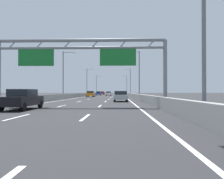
# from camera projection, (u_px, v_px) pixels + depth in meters

# --- Properties ---
(ground_plane) EXTENTS (260.00, 260.00, 0.00)m
(ground_plane) POSITION_uv_depth(u_px,v_px,m) (111.00, 95.00, 98.97)
(ground_plane) COLOR #2D2D30
(lane_dash_left_1) EXTENTS (0.16, 3.00, 0.01)m
(lane_dash_left_1) POSITION_uv_depth(u_px,v_px,m) (18.00, 117.00, 11.57)
(lane_dash_left_1) COLOR white
(lane_dash_left_1) RESTS_ON ground_plane
(lane_dash_left_2) EXTENTS (0.16, 3.00, 0.01)m
(lane_dash_left_2) POSITION_uv_depth(u_px,v_px,m) (62.00, 106.00, 20.57)
(lane_dash_left_2) COLOR white
(lane_dash_left_2) RESTS_ON ground_plane
(lane_dash_left_3) EXTENTS (0.16, 3.00, 0.01)m
(lane_dash_left_3) POSITION_uv_depth(u_px,v_px,m) (79.00, 102.00, 29.56)
(lane_dash_left_3) COLOR white
(lane_dash_left_3) RESTS_ON ground_plane
(lane_dash_left_4) EXTENTS (0.16, 3.00, 0.01)m
(lane_dash_left_4) POSITION_uv_depth(u_px,v_px,m) (88.00, 99.00, 38.56)
(lane_dash_left_4) COLOR white
(lane_dash_left_4) RESTS_ON ground_plane
(lane_dash_left_5) EXTENTS (0.16, 3.00, 0.01)m
(lane_dash_left_5) POSITION_uv_depth(u_px,v_px,m) (94.00, 98.00, 47.55)
(lane_dash_left_5) COLOR white
(lane_dash_left_5) RESTS_ON ground_plane
(lane_dash_left_6) EXTENTS (0.16, 3.00, 0.01)m
(lane_dash_left_6) POSITION_uv_depth(u_px,v_px,m) (98.00, 97.00, 56.55)
(lane_dash_left_6) COLOR white
(lane_dash_left_6) RESTS_ON ground_plane
(lane_dash_left_7) EXTENTS (0.16, 3.00, 0.01)m
(lane_dash_left_7) POSITION_uv_depth(u_px,v_px,m) (101.00, 96.00, 65.54)
(lane_dash_left_7) COLOR white
(lane_dash_left_7) RESTS_ON ground_plane
(lane_dash_left_8) EXTENTS (0.16, 3.00, 0.01)m
(lane_dash_left_8) POSITION_uv_depth(u_px,v_px,m) (103.00, 96.00, 74.54)
(lane_dash_left_8) COLOR white
(lane_dash_left_8) RESTS_ON ground_plane
(lane_dash_left_9) EXTENTS (0.16, 3.00, 0.01)m
(lane_dash_left_9) POSITION_uv_depth(u_px,v_px,m) (105.00, 95.00, 83.53)
(lane_dash_left_9) COLOR white
(lane_dash_left_9) RESTS_ON ground_plane
(lane_dash_left_10) EXTENTS (0.16, 3.00, 0.01)m
(lane_dash_left_10) POSITION_uv_depth(u_px,v_px,m) (106.00, 95.00, 92.53)
(lane_dash_left_10) COLOR white
(lane_dash_left_10) RESTS_ON ground_plane
(lane_dash_left_11) EXTENTS (0.16, 3.00, 0.01)m
(lane_dash_left_11) POSITION_uv_depth(u_px,v_px,m) (107.00, 94.00, 101.53)
(lane_dash_left_11) COLOR white
(lane_dash_left_11) RESTS_ON ground_plane
(lane_dash_left_12) EXTENTS (0.16, 3.00, 0.01)m
(lane_dash_left_12) POSITION_uv_depth(u_px,v_px,m) (108.00, 94.00, 110.52)
(lane_dash_left_12) COLOR white
(lane_dash_left_12) RESTS_ON ground_plane
(lane_dash_left_13) EXTENTS (0.16, 3.00, 0.01)m
(lane_dash_left_13) POSITION_uv_depth(u_px,v_px,m) (109.00, 94.00, 119.52)
(lane_dash_left_13) COLOR white
(lane_dash_left_13) RESTS_ON ground_plane
(lane_dash_left_14) EXTENTS (0.16, 3.00, 0.01)m
(lane_dash_left_14) POSITION_uv_depth(u_px,v_px,m) (109.00, 94.00, 128.51)
(lane_dash_left_14) COLOR white
(lane_dash_left_14) RESTS_ON ground_plane
(lane_dash_left_15) EXTENTS (0.16, 3.00, 0.01)m
(lane_dash_left_15) POSITION_uv_depth(u_px,v_px,m) (110.00, 94.00, 137.51)
(lane_dash_left_15) COLOR white
(lane_dash_left_15) RESTS_ON ground_plane
(lane_dash_left_16) EXTENTS (0.16, 3.00, 0.01)m
(lane_dash_left_16) POSITION_uv_depth(u_px,v_px,m) (111.00, 94.00, 146.50)
(lane_dash_left_16) COLOR white
(lane_dash_left_16) RESTS_ON ground_plane
(lane_dash_left_17) EXTENTS (0.16, 3.00, 0.01)m
(lane_dash_left_17) POSITION_uv_depth(u_px,v_px,m) (111.00, 93.00, 155.50)
(lane_dash_left_17) COLOR white
(lane_dash_left_17) RESTS_ON ground_plane
(lane_dash_right_1) EXTENTS (0.16, 3.00, 0.01)m
(lane_dash_right_1) POSITION_uv_depth(u_px,v_px,m) (85.00, 117.00, 11.46)
(lane_dash_right_1) COLOR white
(lane_dash_right_1) RESTS_ON ground_plane
(lane_dash_right_2) EXTENTS (0.16, 3.00, 0.01)m
(lane_dash_right_2) POSITION_uv_depth(u_px,v_px,m) (100.00, 106.00, 20.46)
(lane_dash_right_2) COLOR white
(lane_dash_right_2) RESTS_ON ground_plane
(lane_dash_right_3) EXTENTS (0.16, 3.00, 0.01)m
(lane_dash_right_3) POSITION_uv_depth(u_px,v_px,m) (106.00, 102.00, 29.45)
(lane_dash_right_3) COLOR white
(lane_dash_right_3) RESTS_ON ground_plane
(lane_dash_right_4) EXTENTS (0.16, 3.00, 0.01)m
(lane_dash_right_4) POSITION_uv_depth(u_px,v_px,m) (109.00, 99.00, 38.45)
(lane_dash_right_4) COLOR white
(lane_dash_right_4) RESTS_ON ground_plane
(lane_dash_right_5) EXTENTS (0.16, 3.00, 0.01)m
(lane_dash_right_5) POSITION_uv_depth(u_px,v_px,m) (111.00, 98.00, 47.44)
(lane_dash_right_5) COLOR white
(lane_dash_right_5) RESTS_ON ground_plane
(lane_dash_right_6) EXTENTS (0.16, 3.00, 0.01)m
(lane_dash_right_6) POSITION_uv_depth(u_px,v_px,m) (112.00, 97.00, 56.44)
(lane_dash_right_6) COLOR white
(lane_dash_right_6) RESTS_ON ground_plane
(lane_dash_right_7) EXTENTS (0.16, 3.00, 0.01)m
(lane_dash_right_7) POSITION_uv_depth(u_px,v_px,m) (113.00, 96.00, 65.44)
(lane_dash_right_7) COLOR white
(lane_dash_right_7) RESTS_ON ground_plane
(lane_dash_right_8) EXTENTS (0.16, 3.00, 0.01)m
(lane_dash_right_8) POSITION_uv_depth(u_px,v_px,m) (113.00, 96.00, 74.43)
(lane_dash_right_8) COLOR white
(lane_dash_right_8) RESTS_ON ground_plane
(lane_dash_right_9) EXTENTS (0.16, 3.00, 0.01)m
(lane_dash_right_9) POSITION_uv_depth(u_px,v_px,m) (114.00, 95.00, 83.43)
(lane_dash_right_9) COLOR white
(lane_dash_right_9) RESTS_ON ground_plane
(lane_dash_right_10) EXTENTS (0.16, 3.00, 0.01)m
(lane_dash_right_10) POSITION_uv_depth(u_px,v_px,m) (114.00, 95.00, 92.42)
(lane_dash_right_10) COLOR white
(lane_dash_right_10) RESTS_ON ground_plane
(lane_dash_right_11) EXTENTS (0.16, 3.00, 0.01)m
(lane_dash_right_11) POSITION_uv_depth(u_px,v_px,m) (115.00, 94.00, 101.42)
(lane_dash_right_11) COLOR white
(lane_dash_right_11) RESTS_ON ground_plane
(lane_dash_right_12) EXTENTS (0.16, 3.00, 0.01)m
(lane_dash_right_12) POSITION_uv_depth(u_px,v_px,m) (115.00, 94.00, 110.41)
(lane_dash_right_12) COLOR white
(lane_dash_right_12) RESTS_ON ground_plane
(lane_dash_right_13) EXTENTS (0.16, 3.00, 0.01)m
(lane_dash_right_13) POSITION_uv_depth(u_px,v_px,m) (115.00, 94.00, 119.41)
(lane_dash_right_13) COLOR white
(lane_dash_right_13) RESTS_ON ground_plane
(lane_dash_right_14) EXTENTS (0.16, 3.00, 0.01)m
(lane_dash_right_14) POSITION_uv_depth(u_px,v_px,m) (116.00, 94.00, 128.40)
(lane_dash_right_14) COLOR white
(lane_dash_right_14) RESTS_ON ground_plane
(lane_dash_right_15) EXTENTS (0.16, 3.00, 0.01)m
(lane_dash_right_15) POSITION_uv_depth(u_px,v_px,m) (116.00, 94.00, 137.40)
(lane_dash_right_15) COLOR white
(lane_dash_right_15) RESTS_ON ground_plane
(lane_dash_right_16) EXTENTS (0.16, 3.00, 0.01)m
(lane_dash_right_16) POSITION_uv_depth(u_px,v_px,m) (116.00, 94.00, 146.40)
(lane_dash_right_16) COLOR white
(lane_dash_right_16) RESTS_ON ground_plane
(lane_dash_right_17) EXTENTS (0.16, 3.00, 0.01)m
(lane_dash_right_17) POSITION_uv_depth(u_px,v_px,m) (116.00, 93.00, 155.39)
(lane_dash_right_17) COLOR white
(lane_dash_right_17) RESTS_ON ground_plane
(edge_line_left) EXTENTS (0.16, 176.00, 0.01)m
(edge_line_left) POSITION_uv_depth(u_px,v_px,m) (97.00, 95.00, 87.14)
(edge_line_left) COLOR white
(edge_line_left) RESTS_ON ground_plane
(edge_line_right) EXTENTS (0.16, 176.00, 0.01)m
(edge_line_right) POSITION_uv_depth(u_px,v_px,m) (123.00, 95.00, 86.82)
(edge_line_right) COLOR white
(edge_line_right) RESTS_ON ground_plane
(barrier_left) EXTENTS (0.45, 220.00, 0.95)m
(barrier_left) POSITION_uv_depth(u_px,v_px,m) (98.00, 93.00, 109.18)
(barrier_left) COLOR #9E9E99
(barrier_left) RESTS_ON ground_plane
(barrier_right) EXTENTS (0.45, 220.00, 0.95)m
(barrier_right) POSITION_uv_depth(u_px,v_px,m) (125.00, 93.00, 108.77)
(barrier_right) COLOR #9E9E99
(barrier_right) RESTS_ON ground_plane
(sign_gantry) EXTENTS (16.16, 0.36, 6.36)m
(sign_gantry) POSITION_uv_depth(u_px,v_px,m) (80.00, 55.00, 20.62)
(sign_gantry) COLOR gray
(sign_gantry) RESTS_ON ground_plane
(streetlamp_right_near) EXTENTS (2.58, 0.28, 9.50)m
(streetlamp_right_near) POSITION_uv_depth(u_px,v_px,m) (199.00, 9.00, 10.64)
(streetlamp_right_near) COLOR slate
(streetlamp_right_near) RESTS_ON ground_plane
(streetlamp_left_mid) EXTENTS (2.58, 0.28, 9.50)m
(streetlamp_left_mid) POSITION_uv_depth(u_px,v_px,m) (64.00, 72.00, 44.27)
(streetlamp_left_mid) COLOR slate
(streetlamp_left_mid) RESTS_ON ground_plane
(streetlamp_right_mid) EXTENTS (2.58, 0.28, 9.50)m
(streetlamp_right_mid) POSITION_uv_depth(u_px,v_px,m) (138.00, 71.00, 43.83)
(streetlamp_right_mid) COLOR slate
(streetlamp_right_mid) RESTS_ON ground_plane
(streetlamp_left_far) EXTENTS (2.58, 0.28, 9.50)m
(streetlamp_left_far) POSITION_uv_depth(u_px,v_px,m) (88.00, 80.00, 77.47)
(streetlamp_left_far) COLOR slate
(streetlamp_left_far) RESTS_ON ground_plane
(streetlamp_right_far) EXTENTS (2.58, 0.28, 9.50)m
(streetlamp_right_far) POSITION_uv_depth(u_px,v_px,m) (130.00, 80.00, 77.02)
(streetlamp_right_far) COLOR slate
(streetlamp_right_far) RESTS_ON ground_plane
(streetlamp_left_distant) EXTENTS (2.58, 0.28, 9.50)m
(streetlamp_left_distant) POSITION_uv_depth(u_px,v_px,m) (97.00, 84.00, 110.66)
(streetlamp_left_distant) COLOR slate
(streetlamp_left_distant) RESTS_ON ground_plane
(streetlamp_right_distant) EXTENTS (2.58, 0.28, 9.50)m
(streetlamp_right_distant) POSITION_uv_depth(u_px,v_px,m) (126.00, 84.00, 110.21)
(streetlamp_right_distant) COLOR slate
(streetlamp_right_distant) RESTS_ON ground_plane
(black_car) EXTENTS (1.77, 4.34, 1.54)m
(black_car) POSITION_uv_depth(u_px,v_px,m) (23.00, 99.00, 16.57)
(black_car) COLOR black
(black_car) RESTS_ON ground_plane
(blue_car) EXTENTS (1.76, 4.54, 1.43)m
(blue_car) POSITION_uv_depth(u_px,v_px,m) (99.00, 93.00, 79.05)
(blue_car) COLOR #2347AD
(blue_car) RESTS_ON ground_plane
(silver_car) EXTENTS (1.85, 4.18, 1.44)m
(silver_car) POSITION_uv_depth(u_px,v_px,m) (121.00, 96.00, 29.75)
(silver_car) COLOR #A8ADB2
(silver_car) RESTS_ON ground_plane
(white_car) EXTENTS (1.76, 4.44, 1.40)m
(white_car) POSITION_uv_depth(u_px,v_px,m) (109.00, 93.00, 75.45)
(white_car) COLOR silver
(white_car) RESTS_ON ground_plane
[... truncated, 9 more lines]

